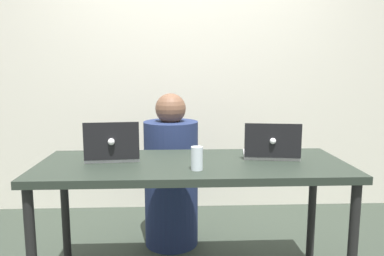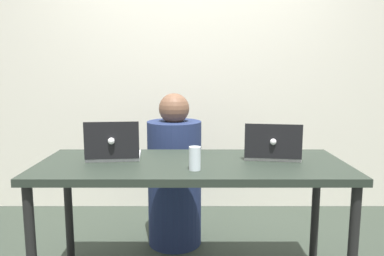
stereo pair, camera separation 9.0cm
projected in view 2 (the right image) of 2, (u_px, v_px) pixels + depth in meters
back_wall at (192, 62)px, 3.35m from camera, size 4.50×0.10×2.66m
desk at (192, 175)px, 2.07m from camera, size 1.69×0.66×0.76m
person_at_center at (174, 178)px, 2.70m from camera, size 0.44×0.44×1.10m
laptop_back_left at (113, 151)px, 2.13m from camera, size 0.32×0.28×0.22m
laptop_back_right at (272, 151)px, 2.13m from camera, size 0.34×0.27×0.21m
water_glass_center at (195, 160)px, 1.89m from camera, size 0.06×0.06×0.12m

